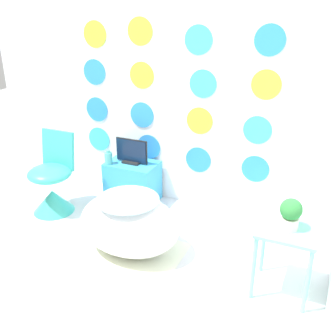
# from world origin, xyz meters

# --- Properties ---
(ground_plane) EXTENTS (12.00, 12.00, 0.00)m
(ground_plane) POSITION_xyz_m (0.00, 0.00, 0.00)
(ground_plane) COLOR silver
(wall_back_dotted) EXTENTS (4.38, 0.05, 2.60)m
(wall_back_dotted) POSITION_xyz_m (0.00, 1.69, 1.30)
(wall_back_dotted) COLOR white
(wall_back_dotted) RESTS_ON ground_plane
(rug) EXTENTS (0.92, 0.90, 0.01)m
(rug) POSITION_xyz_m (0.07, 0.48, 0.00)
(rug) COLOR silver
(rug) RESTS_ON ground_plane
(bathtub) EXTENTS (0.89, 0.64, 0.52)m
(bathtub) POSITION_xyz_m (0.07, 0.63, 0.26)
(bathtub) COLOR white
(bathtub) RESTS_ON ground_plane
(chair) EXTENTS (0.44, 0.44, 0.82)m
(chair) POSITION_xyz_m (-0.99, 0.92, 0.27)
(chair) COLOR #38B2A3
(chair) RESTS_ON ground_plane
(tv_cabinet) EXTENTS (0.53, 0.36, 0.44)m
(tv_cabinet) POSITION_xyz_m (-0.36, 1.46, 0.22)
(tv_cabinet) COLOR #389ED6
(tv_cabinet) RESTS_ON ground_plane
(tv) EXTENTS (0.36, 0.12, 0.26)m
(tv) POSITION_xyz_m (-0.36, 1.46, 0.55)
(tv) COLOR black
(tv) RESTS_ON tv_cabinet
(vase) EXTENTS (0.08, 0.08, 0.15)m
(vase) POSITION_xyz_m (-0.57, 1.34, 0.51)
(vase) COLOR #51B2AD
(vase) RESTS_ON tv_cabinet
(side_table) EXTENTS (0.42, 0.39, 0.55)m
(side_table) POSITION_xyz_m (1.36, 0.65, 0.44)
(side_table) COLOR #72D8B7
(side_table) RESTS_ON ground_plane
(potted_plant_left) EXTENTS (0.15, 0.15, 0.23)m
(potted_plant_left) POSITION_xyz_m (1.36, 0.65, 0.67)
(potted_plant_left) COLOR beige
(potted_plant_left) RESTS_ON side_table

